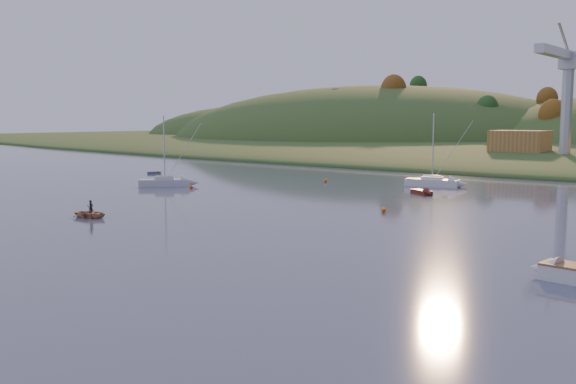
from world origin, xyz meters
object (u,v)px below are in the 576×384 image
Objects in this scene: sailboat_near at (165,182)px; sailboat_far at (432,182)px; red_tender at (425,193)px; grey_dinghy at (157,173)px; canoe at (91,214)px.

sailboat_far is at bearing -4.44° from sailboat_near.
sailboat_near is 36.86m from red_tender.
sailboat_near is at bearing -153.50° from sailboat_far.
sailboat_far is at bearing -43.80° from grey_dinghy.
grey_dinghy is (-51.55, -1.41, -0.07)m from red_tender.
red_tender is at bearing -55.69° from grey_dinghy.
canoe is (-12.93, -48.15, -0.32)m from sailboat_far.
canoe is at bearing -84.03° from red_tender.
sailboat_far is at bearing -27.87° from canoe.
sailboat_far reaches higher than red_tender.
sailboat_near is 0.96× the size of sailboat_far.
grey_dinghy is (-34.69, 36.76, -0.17)m from canoe.
sailboat_far reaches higher than sailboat_near.
sailboat_far is 2.65× the size of red_tender.
red_tender is (3.92, -9.98, -0.42)m from sailboat_far.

